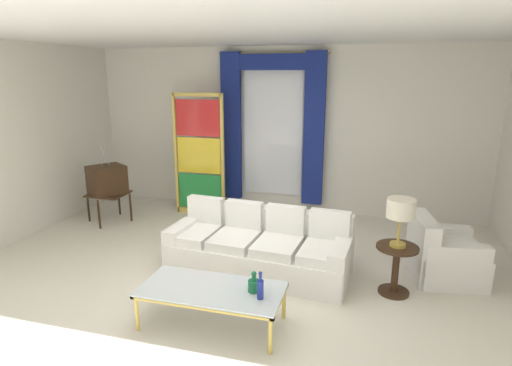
{
  "coord_description": "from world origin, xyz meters",
  "views": [
    {
      "loc": [
        1.58,
        -4.51,
        2.52
      ],
      "look_at": [
        0.08,
        0.9,
        1.05
      ],
      "focal_mm": 29.35,
      "sensor_mm": 36.0,
      "label": 1
    }
  ],
  "objects": [
    {
      "name": "round_side_table",
      "position": [
        1.96,
        0.24,
        0.36
      ],
      "size": [
        0.48,
        0.48,
        0.59
      ],
      "color": "#382314",
      "rests_on": "ground"
    },
    {
      "name": "armchair_white",
      "position": [
        2.53,
        0.8,
        0.29
      ],
      "size": [
        0.93,
        0.92,
        0.8
      ],
      "color": "white",
      "rests_on": "ground"
    },
    {
      "name": "stained_glass_divider",
      "position": [
        -1.38,
        2.32,
        1.06
      ],
      "size": [
        0.95,
        0.05,
        2.2
      ],
      "color": "gold",
      "rests_on": "ground"
    },
    {
      "name": "table_lamp_brass",
      "position": [
        1.96,
        0.24,
        1.03
      ],
      "size": [
        0.32,
        0.32,
        0.57
      ],
      "color": "#B29338",
      "rests_on": "round_side_table"
    },
    {
      "name": "coffee_table",
      "position": [
        0.12,
        -0.93,
        0.38
      ],
      "size": [
        1.46,
        0.69,
        0.41
      ],
      "color": "silver",
      "rests_on": "ground"
    },
    {
      "name": "vintage_tv",
      "position": [
        -2.76,
        1.52,
        0.73
      ],
      "size": [
        0.74,
        0.77,
        1.35
      ],
      "color": "#382314",
      "rests_on": "ground"
    },
    {
      "name": "wall_rear",
      "position": [
        0.0,
        3.06,
        1.5
      ],
      "size": [
        8.0,
        0.12,
        3.0
      ],
      "primitive_type": "cube",
      "color": "white",
      "rests_on": "ground"
    },
    {
      "name": "curtained_window",
      "position": [
        -0.17,
        2.89,
        1.74
      ],
      "size": [
        2.0,
        0.17,
        2.7
      ],
      "color": "white",
      "rests_on": "ground"
    },
    {
      "name": "ceiling_slab",
      "position": [
        0.0,
        0.8,
        3.02
      ],
      "size": [
        8.0,
        7.6,
        0.04
      ],
      "primitive_type": "cube",
      "color": "white"
    },
    {
      "name": "couch_white_long",
      "position": [
        0.27,
        0.42,
        0.31
      ],
      "size": [
        2.4,
        1.11,
        0.86
      ],
      "color": "white",
      "rests_on": "ground"
    },
    {
      "name": "peacock_figurine",
      "position": [
        -0.94,
        1.85,
        0.22
      ],
      "size": [
        0.44,
        0.6,
        0.5
      ],
      "color": "beige",
      "rests_on": "ground"
    },
    {
      "name": "ground_plane",
      "position": [
        0.0,
        0.0,
        0.0
      ],
      "size": [
        16.0,
        16.0,
        0.0
      ],
      "primitive_type": "plane",
      "color": "silver"
    },
    {
      "name": "bottle_crystal_tall",
      "position": [
        0.55,
        -0.88,
        0.48
      ],
      "size": [
        0.12,
        0.12,
        0.22
      ],
      "color": "#196B3D",
      "rests_on": "coffee_table"
    },
    {
      "name": "wall_left",
      "position": [
        -3.66,
        0.6,
        1.5
      ],
      "size": [
        0.12,
        7.0,
        3.0
      ],
      "primitive_type": "cube",
      "color": "white",
      "rests_on": "ground"
    },
    {
      "name": "bottle_blue_decanter",
      "position": [
        0.65,
        -1.0,
        0.52
      ],
      "size": [
        0.06,
        0.06,
        0.29
      ],
      "color": "navy",
      "rests_on": "coffee_table"
    }
  ]
}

